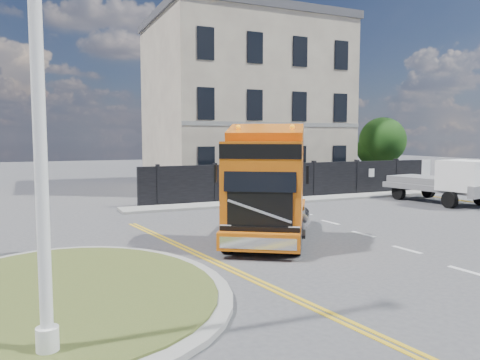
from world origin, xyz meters
name	(u,v)px	position (x,y,z in m)	size (l,w,h in m)	color
ground	(284,239)	(0.00, 0.00, 0.00)	(120.00, 120.00, 0.00)	#424244
traffic_island	(68,292)	(-7.00, -3.00, 0.08)	(6.80, 6.80, 0.17)	gray
hoarding_fence	(307,180)	(6.55, 9.00, 1.00)	(18.80, 0.25, 2.00)	black
georgian_building	(243,104)	(6.00, 16.50, 5.77)	(12.30, 10.30, 12.80)	beige
tree	(380,143)	(14.38, 12.10, 3.05)	(3.20, 3.20, 4.80)	#382619
pavement_far	(307,199)	(6.00, 8.10, 0.06)	(20.00, 1.60, 0.12)	gray
truck	(266,192)	(-0.87, -0.32, 1.65)	(5.25, 6.41, 3.69)	black
flatbed_pickup	(455,181)	(11.84, 3.52, 1.23)	(3.04, 5.79, 2.29)	slate
lamppost_island	(37,62)	(-7.50, -6.00, 4.46)	(0.26, 0.53, 8.56)	silver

